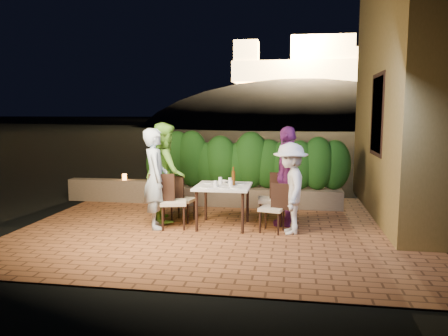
% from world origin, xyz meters
% --- Properties ---
extents(ground, '(400.00, 400.00, 0.00)m').
position_xyz_m(ground, '(0.00, 0.00, -0.02)').
color(ground, black).
rests_on(ground, ground).
extents(terrace_floor, '(7.00, 6.00, 0.15)m').
position_xyz_m(terrace_floor, '(0.00, 0.50, -0.07)').
color(terrace_floor, brown).
rests_on(terrace_floor, ground).
extents(building_wall, '(1.60, 5.00, 5.00)m').
position_xyz_m(building_wall, '(3.60, 2.00, 2.50)').
color(building_wall, olive).
rests_on(building_wall, ground).
extents(window_pane, '(0.08, 1.00, 1.40)m').
position_xyz_m(window_pane, '(2.82, 1.50, 2.00)').
color(window_pane, black).
rests_on(window_pane, building_wall).
extents(window_frame, '(0.06, 1.15, 1.55)m').
position_xyz_m(window_frame, '(2.81, 1.50, 2.00)').
color(window_frame, black).
rests_on(window_frame, building_wall).
extents(planter, '(4.20, 0.55, 0.40)m').
position_xyz_m(planter, '(0.20, 2.30, 0.20)').
color(planter, brown).
rests_on(planter, ground).
extents(hedge, '(4.00, 0.70, 1.10)m').
position_xyz_m(hedge, '(0.20, 2.30, 0.95)').
color(hedge, '#153D10').
rests_on(hedge, planter).
extents(parapet, '(2.20, 0.30, 0.50)m').
position_xyz_m(parapet, '(-2.80, 2.30, 0.25)').
color(parapet, brown).
rests_on(parapet, ground).
extents(hill, '(52.00, 40.00, 22.00)m').
position_xyz_m(hill, '(2.00, 60.00, -4.00)').
color(hill, black).
rests_on(hill, ground).
extents(fortress, '(26.00, 8.00, 8.00)m').
position_xyz_m(fortress, '(2.00, 60.00, 10.50)').
color(fortress, '#FFCC7A').
rests_on(fortress, hill).
extents(dining_table, '(0.97, 0.97, 0.75)m').
position_xyz_m(dining_table, '(0.02, 0.45, 0.38)').
color(dining_table, white).
rests_on(dining_table, ground).
extents(plate_nw, '(0.22, 0.22, 0.01)m').
position_xyz_m(plate_nw, '(-0.23, 0.19, 0.76)').
color(plate_nw, white).
rests_on(plate_nw, dining_table).
extents(plate_sw, '(0.22, 0.22, 0.01)m').
position_xyz_m(plate_sw, '(-0.27, 0.67, 0.76)').
color(plate_sw, white).
rests_on(plate_sw, dining_table).
extents(plate_ne, '(0.21, 0.21, 0.01)m').
position_xyz_m(plate_ne, '(0.28, 0.21, 0.76)').
color(plate_ne, white).
rests_on(plate_ne, dining_table).
extents(plate_se, '(0.23, 0.23, 0.01)m').
position_xyz_m(plate_se, '(0.28, 0.66, 0.76)').
color(plate_se, white).
rests_on(plate_se, dining_table).
extents(plate_centre, '(0.21, 0.21, 0.01)m').
position_xyz_m(plate_centre, '(-0.01, 0.46, 0.76)').
color(plate_centre, white).
rests_on(plate_centre, dining_table).
extents(plate_front, '(0.20, 0.20, 0.01)m').
position_xyz_m(plate_front, '(0.09, 0.16, 0.76)').
color(plate_front, white).
rests_on(plate_front, dining_table).
extents(glass_nw, '(0.06, 0.06, 0.11)m').
position_xyz_m(glass_nw, '(-0.09, 0.28, 0.81)').
color(glass_nw, silver).
rests_on(glass_nw, dining_table).
extents(glass_sw, '(0.07, 0.07, 0.12)m').
position_xyz_m(glass_sw, '(-0.06, 0.66, 0.81)').
color(glass_sw, silver).
rests_on(glass_sw, dining_table).
extents(glass_ne, '(0.06, 0.06, 0.11)m').
position_xyz_m(glass_ne, '(0.17, 0.36, 0.81)').
color(glass_ne, silver).
rests_on(glass_ne, dining_table).
extents(glass_se, '(0.07, 0.07, 0.12)m').
position_xyz_m(glass_se, '(0.13, 0.59, 0.81)').
color(glass_se, silver).
rests_on(glass_se, dining_table).
extents(beer_bottle, '(0.06, 0.06, 0.33)m').
position_xyz_m(beer_bottle, '(0.20, 0.51, 0.92)').
color(beer_bottle, '#4D2B0C').
rests_on(beer_bottle, dining_table).
extents(bowl, '(0.23, 0.23, 0.04)m').
position_xyz_m(bowl, '(-0.03, 0.75, 0.77)').
color(bowl, white).
rests_on(bowl, dining_table).
extents(chair_left_front, '(0.54, 0.54, 0.97)m').
position_xyz_m(chair_left_front, '(-0.83, 0.21, 0.49)').
color(chair_left_front, black).
rests_on(chair_left_front, ground).
extents(chair_left_back, '(0.45, 0.45, 0.85)m').
position_xyz_m(chair_left_back, '(-0.79, 0.73, 0.43)').
color(chair_left_back, black).
rests_on(chair_left_back, ground).
extents(chair_right_front, '(0.48, 0.48, 0.85)m').
position_xyz_m(chair_right_front, '(0.91, 0.24, 0.43)').
color(chair_right_front, black).
rests_on(chair_right_front, ground).
extents(chair_right_back, '(0.48, 0.48, 0.96)m').
position_xyz_m(chair_right_back, '(0.85, 0.73, 0.48)').
color(chair_right_back, black).
rests_on(chair_right_back, ground).
extents(diner_blue, '(0.64, 0.76, 1.77)m').
position_xyz_m(diner_blue, '(-1.15, 0.19, 0.89)').
color(diner_blue, '#A2BBD0').
rests_on(diner_blue, ground).
extents(diner_green, '(0.99, 1.10, 1.86)m').
position_xyz_m(diner_green, '(-1.13, 0.73, 0.93)').
color(diner_green, '#76C83E').
rests_on(diner_green, ground).
extents(diner_white, '(0.69, 1.06, 1.55)m').
position_xyz_m(diner_white, '(1.21, 0.20, 0.77)').
color(diner_white, silver).
rests_on(diner_white, ground).
extents(diner_purple, '(0.68, 1.13, 1.80)m').
position_xyz_m(diner_purple, '(1.16, 0.76, 0.90)').
color(diner_purple, '#692367').
rests_on(diner_purple, ground).
extents(parapet_lamp, '(0.10, 0.10, 0.14)m').
position_xyz_m(parapet_lamp, '(-2.58, 2.30, 0.57)').
color(parapet_lamp, orange).
rests_on(parapet_lamp, parapet).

